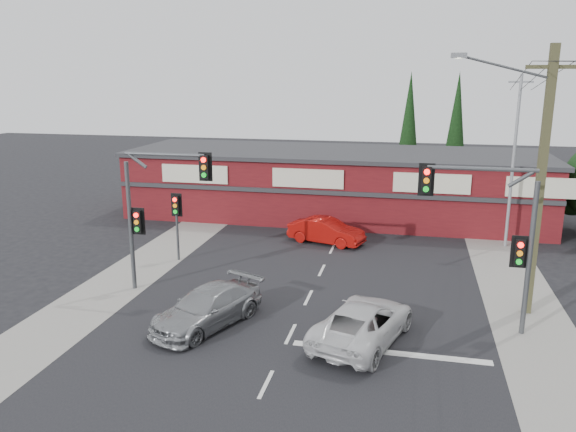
% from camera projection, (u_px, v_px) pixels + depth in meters
% --- Properties ---
extents(ground, '(120.00, 120.00, 0.00)m').
position_uv_depth(ground, '(296.00, 324.00, 20.69)').
color(ground, black).
rests_on(ground, ground).
extents(road_strip, '(14.00, 70.00, 0.01)m').
position_uv_depth(road_strip, '(318.00, 278.00, 25.42)').
color(road_strip, black).
rests_on(road_strip, ground).
extents(verge_left, '(3.00, 70.00, 0.02)m').
position_uv_depth(verge_left, '(145.00, 264.00, 27.22)').
color(verge_left, gray).
rests_on(verge_left, ground).
extents(verge_right, '(3.00, 70.00, 0.02)m').
position_uv_depth(verge_right, '(517.00, 293.00, 23.62)').
color(verge_right, gray).
rests_on(verge_right, ground).
extents(stop_line, '(6.50, 0.35, 0.01)m').
position_uv_depth(stop_line, '(390.00, 353.00, 18.53)').
color(stop_line, silver).
rests_on(stop_line, ground).
extents(white_suv, '(3.69, 5.50, 1.40)m').
position_uv_depth(white_suv, '(363.00, 322.00, 19.22)').
color(white_suv, silver).
rests_on(white_suv, ground).
extents(silver_suv, '(3.66, 5.16, 1.39)m').
position_uv_depth(silver_suv, '(207.00, 307.00, 20.44)').
color(silver_suv, gray).
rests_on(silver_suv, ground).
extents(red_sedan, '(4.40, 2.57, 1.37)m').
position_uv_depth(red_sedan, '(326.00, 231.00, 30.56)').
color(red_sedan, '#A00E09').
rests_on(red_sedan, ground).
extents(lane_dashes, '(0.12, 29.04, 0.01)m').
position_uv_depth(lane_dashes, '(266.00, 384.00, 16.63)').
color(lane_dashes, silver).
rests_on(lane_dashes, ground).
extents(shop_building, '(27.30, 8.40, 4.22)m').
position_uv_depth(shop_building, '(334.00, 183.00, 36.46)').
color(shop_building, '#541015').
rests_on(shop_building, ground).
extents(conifer_near, '(1.80, 1.80, 9.25)m').
position_uv_depth(conifer_near, '(409.00, 123.00, 41.34)').
color(conifer_near, '#2D2116').
rests_on(conifer_near, ground).
extents(conifer_far, '(1.80, 1.80, 9.25)m').
position_uv_depth(conifer_far, '(456.00, 122.00, 42.49)').
color(conifer_far, '#2D2116').
rests_on(conifer_far, ground).
extents(traffic_mast_left, '(3.77, 0.27, 5.97)m').
position_uv_depth(traffic_mast_left, '(153.00, 201.00, 22.99)').
color(traffic_mast_left, '#47494C').
rests_on(traffic_mast_left, ground).
extents(traffic_mast_right, '(3.96, 0.27, 5.97)m').
position_uv_depth(traffic_mast_right, '(498.00, 224.00, 19.23)').
color(traffic_mast_right, '#47494C').
rests_on(traffic_mast_right, ground).
extents(pedestal_signal, '(0.55, 0.27, 3.38)m').
position_uv_depth(pedestal_signal, '(176.00, 213.00, 27.31)').
color(pedestal_signal, '#47494C').
rests_on(pedestal_signal, ground).
extents(utility_pole, '(4.38, 0.59, 10.00)m').
position_uv_depth(utility_pole, '(537.00, 175.00, 20.44)').
color(utility_pole, '#4A4729').
rests_on(utility_pole, ground).
extents(steel_pole, '(1.20, 0.16, 9.00)m').
position_uv_depth(steel_pole, '(513.00, 159.00, 29.00)').
color(steel_pole, gray).
rests_on(steel_pole, ground).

